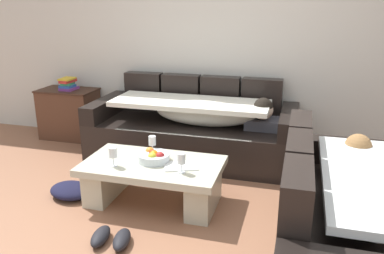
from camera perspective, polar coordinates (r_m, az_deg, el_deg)
name	(u,v)px	position (r m, az deg, el deg)	size (l,w,h in m)	color
ground_plane	(155,235)	(3.14, -5.38, -15.38)	(14.00, 14.00, 0.00)	#946044
back_wall	(217,34)	(4.71, 3.71, 13.35)	(9.00, 0.10, 2.70)	silver
couch_along_wall	(195,129)	(4.43, 0.49, -0.36)	(2.28, 0.92, 0.88)	black
couch_near_window	(350,222)	(2.84, 21.91, -12.64)	(0.92, 1.85, 0.88)	black
coffee_table	(153,178)	(3.49, -5.67, -7.30)	(1.20, 0.68, 0.38)	beige
fruit_bowl	(154,157)	(3.44, -5.53, -4.29)	(0.28, 0.28, 0.10)	silver
wine_glass_near_left	(113,153)	(3.37, -11.39, -3.76)	(0.07, 0.07, 0.17)	silver
wine_glass_near_right	(181,159)	(3.18, -1.55, -4.70)	(0.07, 0.07, 0.17)	silver
wine_glass_far_back	(152,141)	(3.59, -5.78, -2.09)	(0.07, 0.07, 0.17)	silver
open_magazine	(181,166)	(3.34, -1.64, -5.65)	(0.28, 0.21, 0.01)	white
side_cabinet	(69,114)	(5.34, -17.34, 1.86)	(0.72, 0.44, 0.64)	#513020
book_stack_on_cabinet	(68,84)	(5.24, -17.54, 5.96)	(0.19, 0.24, 0.15)	#72337F
pair_of_shoes	(111,238)	(3.08, -11.64, -15.46)	(0.34, 0.29, 0.09)	black
crumpled_garment	(71,190)	(3.81, -17.18, -8.77)	(0.40, 0.32, 0.12)	#191933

